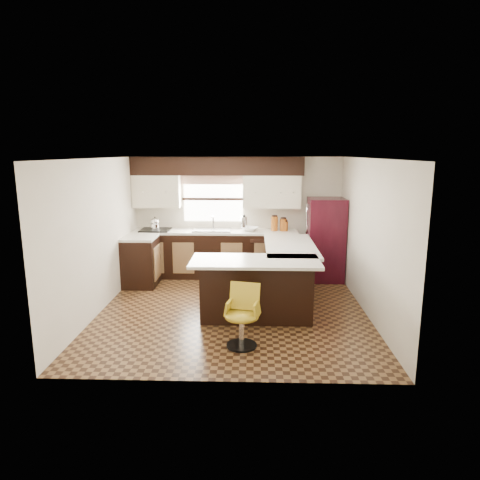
{
  "coord_description": "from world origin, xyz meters",
  "views": [
    {
      "loc": [
        0.33,
        -6.51,
        2.5
      ],
      "look_at": [
        0.1,
        0.45,
        1.06
      ],
      "focal_mm": 32.0,
      "sensor_mm": 36.0,
      "label": 1
    }
  ],
  "objects_px": {
    "peninsula_return": "(256,290)",
    "refrigerator": "(325,240)",
    "peninsula_long": "(286,273)",
    "bar_chair": "(242,317)"
  },
  "relations": [
    {
      "from": "refrigerator",
      "to": "bar_chair",
      "type": "bearing_deg",
      "value": -116.97
    },
    {
      "from": "peninsula_return",
      "to": "refrigerator",
      "type": "xyz_separation_m",
      "value": [
        1.36,
        2.08,
        0.36
      ]
    },
    {
      "from": "peninsula_return",
      "to": "refrigerator",
      "type": "bearing_deg",
      "value": 56.9
    },
    {
      "from": "bar_chair",
      "to": "refrigerator",
      "type": "bearing_deg",
      "value": 75.52
    },
    {
      "from": "peninsula_return",
      "to": "refrigerator",
      "type": "distance_m",
      "value": 2.51
    },
    {
      "from": "peninsula_return",
      "to": "refrigerator",
      "type": "relative_size",
      "value": 1.02
    },
    {
      "from": "peninsula_return",
      "to": "bar_chair",
      "type": "relative_size",
      "value": 2.02
    },
    {
      "from": "peninsula_long",
      "to": "refrigerator",
      "type": "distance_m",
      "value": 1.43
    },
    {
      "from": "peninsula_long",
      "to": "refrigerator",
      "type": "xyz_separation_m",
      "value": [
        0.83,
        1.11,
        0.36
      ]
    },
    {
      "from": "refrigerator",
      "to": "bar_chair",
      "type": "height_order",
      "value": "refrigerator"
    }
  ]
}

